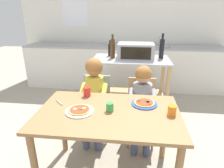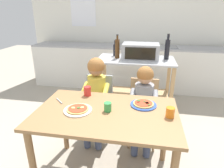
{
  "view_description": "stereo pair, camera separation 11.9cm",
  "coord_description": "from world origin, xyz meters",
  "px_view_note": "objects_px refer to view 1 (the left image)",
  "views": [
    {
      "loc": [
        0.21,
        -1.54,
        1.62
      ],
      "look_at": [
        0.0,
        0.3,
        0.91
      ],
      "focal_mm": 31.4,
      "sensor_mm": 36.0,
      "label": 1
    },
    {
      "loc": [
        0.32,
        -1.52,
        1.62
      ],
      "look_at": [
        0.0,
        0.3,
        0.91
      ],
      "focal_mm": 31.4,
      "sensor_mm": 36.0,
      "label": 2
    }
  ],
  "objects_px": {
    "pizza_plate_white": "(80,111)",
    "child_in_grey_shirt": "(142,98)",
    "dining_table": "(108,122)",
    "child_in_yellow_shirt": "(94,90)",
    "bottle_dark_olive_oil": "(110,50)",
    "drinking_cup_red": "(87,92)",
    "dining_chair_right": "(141,106)",
    "kitchen_island_cart": "(130,77)",
    "pizza_plate_blue_rimmed": "(144,103)",
    "drinking_cup_orange": "(172,111)",
    "bottle_squat_spirits": "(162,48)",
    "dining_chair_left": "(96,102)",
    "drinking_cup_green": "(110,107)",
    "bottle_brown_beer": "(162,50)",
    "toaster_oven": "(136,51)",
    "bottle_slim_sauce": "(113,48)",
    "serving_spoon": "(59,102)"
  },
  "relations": [
    {
      "from": "bottle_brown_beer",
      "to": "bottle_dark_olive_oil",
      "type": "height_order",
      "value": "bottle_brown_beer"
    },
    {
      "from": "pizza_plate_white",
      "to": "drinking_cup_green",
      "type": "height_order",
      "value": "drinking_cup_green"
    },
    {
      "from": "dining_table",
      "to": "child_in_grey_shirt",
      "type": "xyz_separation_m",
      "value": [
        0.33,
        0.55,
        0.01
      ]
    },
    {
      "from": "bottle_dark_olive_oil",
      "to": "drinking_cup_red",
      "type": "relative_size",
      "value": 2.48
    },
    {
      "from": "toaster_oven",
      "to": "pizza_plate_white",
      "type": "height_order",
      "value": "toaster_oven"
    },
    {
      "from": "child_in_yellow_shirt",
      "to": "bottle_squat_spirits",
      "type": "bearing_deg",
      "value": 45.05
    },
    {
      "from": "dining_table",
      "to": "bottle_brown_beer",
      "type": "bearing_deg",
      "value": 67.79
    },
    {
      "from": "bottle_slim_sauce",
      "to": "bottle_squat_spirits",
      "type": "bearing_deg",
      "value": 5.04
    },
    {
      "from": "dining_table",
      "to": "child_in_yellow_shirt",
      "type": "relative_size",
      "value": 1.2
    },
    {
      "from": "kitchen_island_cart",
      "to": "dining_table",
      "type": "bearing_deg",
      "value": -96.76
    },
    {
      "from": "kitchen_island_cart",
      "to": "drinking_cup_red",
      "type": "distance_m",
      "value": 1.2
    },
    {
      "from": "bottle_dark_olive_oil",
      "to": "drinking_cup_green",
      "type": "height_order",
      "value": "bottle_dark_olive_oil"
    },
    {
      "from": "drinking_cup_green",
      "to": "drinking_cup_orange",
      "type": "distance_m",
      "value": 0.54
    },
    {
      "from": "toaster_oven",
      "to": "bottle_squat_spirits",
      "type": "xyz_separation_m",
      "value": [
        0.39,
        0.05,
        0.04
      ]
    },
    {
      "from": "kitchen_island_cart",
      "to": "drinking_cup_orange",
      "type": "xyz_separation_m",
      "value": [
        0.39,
        -1.41,
        0.19
      ]
    },
    {
      "from": "kitchen_island_cart",
      "to": "pizza_plate_blue_rimmed",
      "type": "height_order",
      "value": "kitchen_island_cart"
    },
    {
      "from": "child_in_yellow_shirt",
      "to": "bottle_brown_beer",
      "type": "bearing_deg",
      "value": 47.32
    },
    {
      "from": "drinking_cup_orange",
      "to": "drinking_cup_red",
      "type": "xyz_separation_m",
      "value": [
        -0.82,
        0.31,
        0.01
      ]
    },
    {
      "from": "bottle_brown_beer",
      "to": "bottle_slim_sauce",
      "type": "xyz_separation_m",
      "value": [
        -0.76,
        -0.16,
        0.04
      ]
    },
    {
      "from": "bottle_squat_spirits",
      "to": "dining_chair_left",
      "type": "distance_m",
      "value": 1.3
    },
    {
      "from": "bottle_brown_beer",
      "to": "child_in_grey_shirt",
      "type": "bearing_deg",
      "value": -107.18
    },
    {
      "from": "bottle_squat_spirits",
      "to": "drinking_cup_green",
      "type": "xyz_separation_m",
      "value": [
        -0.61,
        -1.47,
        -0.27
      ]
    },
    {
      "from": "dining_chair_right",
      "to": "child_in_yellow_shirt",
      "type": "xyz_separation_m",
      "value": [
        -0.58,
        -0.07,
        0.22
      ]
    },
    {
      "from": "kitchen_island_cart",
      "to": "pizza_plate_blue_rimmed",
      "type": "xyz_separation_m",
      "value": [
        0.16,
        -1.23,
        0.16
      ]
    },
    {
      "from": "bottle_brown_beer",
      "to": "drinking_cup_green",
      "type": "bearing_deg",
      "value": -111.95
    },
    {
      "from": "dining_chair_left",
      "to": "child_in_yellow_shirt",
      "type": "distance_m",
      "value": 0.25
    },
    {
      "from": "bottle_slim_sauce",
      "to": "dining_chair_right",
      "type": "xyz_separation_m",
      "value": [
        0.44,
        -0.74,
        -0.58
      ]
    },
    {
      "from": "bottle_squat_spirits",
      "to": "drinking_cup_green",
      "type": "distance_m",
      "value": 1.62
    },
    {
      "from": "pizza_plate_white",
      "to": "bottle_brown_beer",
      "type": "bearing_deg",
      "value": 60.85
    },
    {
      "from": "pizza_plate_blue_rimmed",
      "to": "drinking_cup_orange",
      "type": "height_order",
      "value": "drinking_cup_orange"
    },
    {
      "from": "drinking_cup_green",
      "to": "child_in_grey_shirt",
      "type": "bearing_deg",
      "value": 59.94
    },
    {
      "from": "child_in_yellow_shirt",
      "to": "pizza_plate_white",
      "type": "xyz_separation_m",
      "value": [
        0.0,
        -0.63,
        0.07
      ]
    },
    {
      "from": "dining_chair_right",
      "to": "bottle_brown_beer",
      "type": "bearing_deg",
      "value": 70.66
    },
    {
      "from": "bottle_dark_olive_oil",
      "to": "pizza_plate_blue_rimmed",
      "type": "distance_m",
      "value": 1.5
    },
    {
      "from": "bottle_slim_sauce",
      "to": "dining_table",
      "type": "bearing_deg",
      "value": -85.29
    },
    {
      "from": "bottle_dark_olive_oil",
      "to": "drinking_cup_red",
      "type": "height_order",
      "value": "bottle_dark_olive_oil"
    },
    {
      "from": "bottle_dark_olive_oil",
      "to": "dining_chair_left",
      "type": "height_order",
      "value": "bottle_dark_olive_oil"
    },
    {
      "from": "pizza_plate_white",
      "to": "child_in_grey_shirt",
      "type": "bearing_deg",
      "value": 45.33
    },
    {
      "from": "dining_table",
      "to": "dining_chair_right",
      "type": "xyz_separation_m",
      "value": [
        0.33,
        0.67,
        -0.17
      ]
    },
    {
      "from": "kitchen_island_cart",
      "to": "child_in_grey_shirt",
      "type": "bearing_deg",
      "value": -79.43
    },
    {
      "from": "pizza_plate_white",
      "to": "serving_spoon",
      "type": "relative_size",
      "value": 1.82
    },
    {
      "from": "child_in_yellow_shirt",
      "to": "child_in_grey_shirt",
      "type": "xyz_separation_m",
      "value": [
        0.58,
        -0.05,
        -0.05
      ]
    },
    {
      "from": "toaster_oven",
      "to": "drinking_cup_red",
      "type": "height_order",
      "value": "toaster_oven"
    },
    {
      "from": "dining_table",
      "to": "dining_chair_left",
      "type": "relative_size",
      "value": 1.58
    },
    {
      "from": "bottle_dark_olive_oil",
      "to": "pizza_plate_white",
      "type": "bearing_deg",
      "value": -92.73
    },
    {
      "from": "bottle_squat_spirits",
      "to": "bottle_dark_olive_oil",
      "type": "height_order",
      "value": "bottle_squat_spirits"
    },
    {
      "from": "dining_table",
      "to": "drinking_cup_orange",
      "type": "distance_m",
      "value": 0.58
    },
    {
      "from": "serving_spoon",
      "to": "pizza_plate_white",
      "type": "bearing_deg",
      "value": -31.46
    },
    {
      "from": "child_in_yellow_shirt",
      "to": "pizza_plate_blue_rimmed",
      "type": "height_order",
      "value": "child_in_yellow_shirt"
    },
    {
      "from": "drinking_cup_orange",
      "to": "serving_spoon",
      "type": "xyz_separation_m",
      "value": [
        -1.05,
        0.12,
        -0.04
      ]
    }
  ]
}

